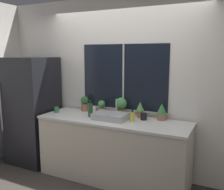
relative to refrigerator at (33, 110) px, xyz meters
The scene contains 16 objects.
ground_plane 1.79m from the refrigerator, 12.04° to the right, with size 14.00×14.00×0.00m, color #38332D.
wall_back 1.64m from the refrigerator, 15.30° to the left, with size 8.00×0.09×2.70m.
wall_left 1.42m from the refrigerator, 118.71° to the left, with size 0.06×7.00×2.70m.
counter 1.58m from the refrigerator, ahead, with size 2.21×0.69×0.92m.
refrigerator is the anchor object (origin of this frame).
sink 1.49m from the refrigerator, ahead, with size 0.48×0.38×0.26m.
potted_plant_far_left 0.93m from the refrigerator, 17.47° to the left, with size 0.13×0.13×0.24m.
potted_plant_left 1.23m from the refrigerator, 13.04° to the left, with size 0.11×0.11×0.20m.
potted_plant_center 1.56m from the refrigerator, 10.24° to the left, with size 0.18×0.18×0.27m.
potted_plant_right 1.86m from the refrigerator, ahead, with size 0.12×0.12×0.23m.
potted_plant_far_right 2.18m from the refrigerator, ahead, with size 0.13×0.13×0.24m.
soap_bottle 1.82m from the refrigerator, ahead, with size 0.06×0.06×0.17m.
bottle_tall 1.17m from the refrigerator, ahead, with size 0.07×0.07×0.26m.
mug_white 1.09m from the refrigerator, 12.92° to the left, with size 0.08×0.08×0.09m.
mug_green 0.54m from the refrigerator, ahead, with size 0.07×0.07×0.09m.
mug_black 1.93m from the refrigerator, ahead, with size 0.09×0.09×0.10m.
Camera 1 is at (1.52, -2.78, 1.85)m, focal length 40.00 mm.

